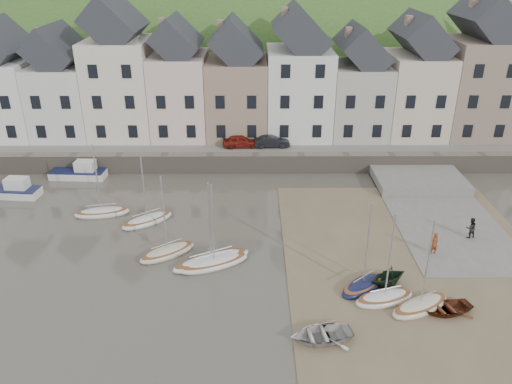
{
  "coord_description": "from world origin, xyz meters",
  "views": [
    {
      "loc": [
        -0.16,
        -28.2,
        19.31
      ],
      "look_at": [
        0.0,
        6.0,
        3.0
      ],
      "focal_mm": 35.26,
      "sensor_mm": 36.0,
      "label": 1
    }
  ],
  "objects_px": {
    "sailboat_0": "(102,212)",
    "car_right": "(272,142)",
    "rowboat_white": "(321,334)",
    "rowboat_red": "(448,308)",
    "car_left": "(241,141)",
    "person_dark": "(471,228)",
    "person_red": "(434,243)",
    "rowboat_green": "(388,276)"
  },
  "relations": [
    {
      "from": "car_left",
      "to": "car_right",
      "type": "distance_m",
      "value": 3.13
    },
    {
      "from": "sailboat_0",
      "to": "rowboat_red",
      "type": "relative_size",
      "value": 2.13
    },
    {
      "from": "sailboat_0",
      "to": "person_dark",
      "type": "bearing_deg",
      "value": -7.74
    },
    {
      "from": "sailboat_0",
      "to": "rowboat_white",
      "type": "xyz_separation_m",
      "value": [
        16.01,
        -14.7,
        0.16
      ]
    },
    {
      "from": "sailboat_0",
      "to": "rowboat_red",
      "type": "bearing_deg",
      "value": -27.51
    },
    {
      "from": "rowboat_white",
      "to": "rowboat_red",
      "type": "distance_m",
      "value": 8.13
    },
    {
      "from": "person_dark",
      "to": "car_right",
      "type": "height_order",
      "value": "car_right"
    },
    {
      "from": "person_red",
      "to": "rowboat_white",
      "type": "bearing_deg",
      "value": 30.77
    },
    {
      "from": "sailboat_0",
      "to": "rowboat_green",
      "type": "height_order",
      "value": "sailboat_0"
    },
    {
      "from": "rowboat_white",
      "to": "sailboat_0",
      "type": "bearing_deg",
      "value": -142.23
    },
    {
      "from": "rowboat_red",
      "to": "car_left",
      "type": "xyz_separation_m",
      "value": [
        -12.76,
        23.93,
        1.85
      ]
    },
    {
      "from": "rowboat_white",
      "to": "person_red",
      "type": "height_order",
      "value": "person_red"
    },
    {
      "from": "car_right",
      "to": "sailboat_0",
      "type": "bearing_deg",
      "value": 126.33
    },
    {
      "from": "sailboat_0",
      "to": "car_right",
      "type": "distance_m",
      "value": 18.38
    },
    {
      "from": "rowboat_green",
      "to": "person_red",
      "type": "relative_size",
      "value": 1.56
    },
    {
      "from": "sailboat_0",
      "to": "car_right",
      "type": "xyz_separation_m",
      "value": [
        14.18,
        11.53,
        1.92
      ]
    },
    {
      "from": "rowboat_green",
      "to": "car_left",
      "type": "relative_size",
      "value": 0.72
    },
    {
      "from": "rowboat_white",
      "to": "rowboat_green",
      "type": "bearing_deg",
      "value": 125.93
    },
    {
      "from": "sailboat_0",
      "to": "person_dark",
      "type": "distance_m",
      "value": 28.68
    },
    {
      "from": "rowboat_white",
      "to": "car_right",
      "type": "bearing_deg",
      "value": 174.32
    },
    {
      "from": "person_red",
      "to": "car_right",
      "type": "distance_m",
      "value": 20.67
    },
    {
      "from": "rowboat_white",
      "to": "rowboat_red",
      "type": "xyz_separation_m",
      "value": [
        7.79,
        2.31,
        -0.05
      ]
    },
    {
      "from": "car_right",
      "to": "car_left",
      "type": "bearing_deg",
      "value": 87.21
    },
    {
      "from": "rowboat_red",
      "to": "person_red",
      "type": "xyz_separation_m",
      "value": [
        1.16,
        6.34,
        0.59
      ]
    },
    {
      "from": "person_red",
      "to": "car_left",
      "type": "bearing_deg",
      "value": -64.87
    },
    {
      "from": "person_dark",
      "to": "person_red",
      "type": "bearing_deg",
      "value": 20.83
    },
    {
      "from": "rowboat_green",
      "to": "person_dark",
      "type": "xyz_separation_m",
      "value": [
        7.53,
        5.87,
        0.18
      ]
    },
    {
      "from": "rowboat_red",
      "to": "car_right",
      "type": "height_order",
      "value": "car_right"
    },
    {
      "from": "person_red",
      "to": "sailboat_0",
      "type": "bearing_deg",
      "value": -26.86
    },
    {
      "from": "car_right",
      "to": "person_dark",
      "type": "bearing_deg",
      "value": -140.03
    },
    {
      "from": "rowboat_green",
      "to": "car_left",
      "type": "xyz_separation_m",
      "value": [
        -9.83,
        21.26,
        1.47
      ]
    },
    {
      "from": "sailboat_0",
      "to": "car_left",
      "type": "relative_size",
      "value": 1.75
    },
    {
      "from": "sailboat_0",
      "to": "person_red",
      "type": "height_order",
      "value": "sailboat_0"
    },
    {
      "from": "car_left",
      "to": "car_right",
      "type": "bearing_deg",
      "value": -93.36
    },
    {
      "from": "car_left",
      "to": "rowboat_white",
      "type": "bearing_deg",
      "value": -172.65
    },
    {
      "from": "sailboat_0",
      "to": "person_red",
      "type": "distance_m",
      "value": 25.7
    },
    {
      "from": "person_red",
      "to": "car_right",
      "type": "height_order",
      "value": "car_right"
    },
    {
      "from": "rowboat_white",
      "to": "car_left",
      "type": "distance_m",
      "value": 26.76
    },
    {
      "from": "sailboat_0",
      "to": "rowboat_green",
      "type": "bearing_deg",
      "value": -24.98
    },
    {
      "from": "car_right",
      "to": "rowboat_green",
      "type": "bearing_deg",
      "value": -165.29
    },
    {
      "from": "person_dark",
      "to": "car_right",
      "type": "distance_m",
      "value": 21.0
    },
    {
      "from": "rowboat_white",
      "to": "person_dark",
      "type": "distance_m",
      "value": 16.48
    }
  ]
}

